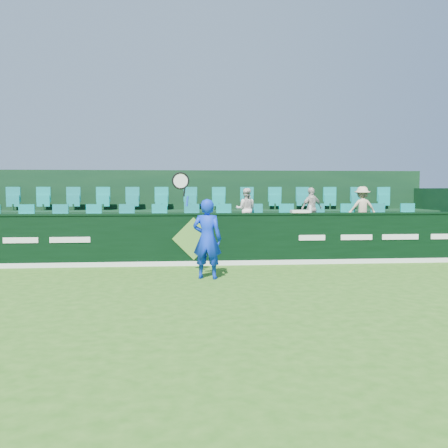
{
  "coord_description": "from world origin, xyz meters",
  "views": [
    {
      "loc": [
        -0.37,
        -8.84,
        1.97
      ],
      "look_at": [
        0.68,
        2.8,
        1.15
      ],
      "focal_mm": 40.0,
      "sensor_mm": 36.0,
      "label": 1
    }
  ],
  "objects": [
    {
      "name": "seat_row_front",
      "position": [
        0.0,
        5.5,
        1.1
      ],
      "size": [
        13.5,
        0.5,
        0.6
      ],
      "primitive_type": "cube",
      "color": "#0F9189",
      "rests_on": "stand_tier_front"
    },
    {
      "name": "spectator_left",
      "position": [
        1.52,
        5.12,
        1.4
      ],
      "size": [
        0.66,
        0.56,
        1.2
      ],
      "primitive_type": "imported",
      "rotation": [
        0.0,
        0.0,
        2.95
      ],
      "color": "white",
      "rests_on": "stand_tier_front"
    },
    {
      "name": "spectator_right",
      "position": [
        4.9,
        5.12,
        1.42
      ],
      "size": [
        0.83,
        0.52,
        1.24
      ],
      "primitive_type": "imported",
      "rotation": [
        0.0,
        0.0,
        3.07
      ],
      "color": "beige",
      "rests_on": "stand_tier_front"
    },
    {
      "name": "tennis_player",
      "position": [
        0.23,
        2.02,
        0.89
      ],
      "size": [
        1.15,
        0.58,
        2.36
      ],
      "color": "#0C2ED0",
      "rests_on": "ground"
    },
    {
      "name": "stand_rear",
      "position": [
        0.0,
        7.44,
        1.22
      ],
      "size": [
        16.0,
        4.1,
        2.6
      ],
      "color": "black",
      "rests_on": "ground"
    },
    {
      "name": "spectator_middle",
      "position": [
        3.41,
        5.12,
        1.41
      ],
      "size": [
        0.77,
        0.56,
        1.22
      ],
      "primitive_type": "imported",
      "rotation": [
        0.0,
        0.0,
        3.56
      ],
      "color": "beige",
      "rests_on": "stand_tier_front"
    },
    {
      "name": "towel",
      "position": [
        2.79,
        4.0,
        1.38
      ],
      "size": [
        0.46,
        0.3,
        0.07
      ],
      "primitive_type": "cube",
      "color": "white",
      "rests_on": "sponsor_hoarding"
    },
    {
      "name": "sponsor_hoarding",
      "position": [
        0.0,
        4.0,
        0.67
      ],
      "size": [
        16.0,
        0.25,
        1.35
      ],
      "color": "black",
      "rests_on": "ground"
    },
    {
      "name": "stand_tier_back",
      "position": [
        0.0,
        7.0,
        0.65
      ],
      "size": [
        16.0,
        1.8,
        1.3
      ],
      "primitive_type": "cube",
      "color": "black",
      "rests_on": "ground"
    },
    {
      "name": "seat_row_back",
      "position": [
        0.0,
        7.3,
        1.6
      ],
      "size": [
        13.5,
        0.5,
        0.6
      ],
      "primitive_type": "cube",
      "color": "#0F9189",
      "rests_on": "stand_tier_back"
    },
    {
      "name": "ground",
      "position": [
        0.0,
        0.0,
        0.0
      ],
      "size": [
        60.0,
        60.0,
        0.0
      ],
      "primitive_type": "plane",
      "color": "#2B6317",
      "rests_on": "ground"
    },
    {
      "name": "stand_tier_front",
      "position": [
        0.0,
        5.1,
        0.4
      ],
      "size": [
        16.0,
        2.0,
        0.8
      ],
      "primitive_type": "cube",
      "color": "black",
      "rests_on": "ground"
    },
    {
      "name": "drinks_bottle",
      "position": [
        3.08,
        4.0,
        1.45
      ],
      "size": [
        0.06,
        0.06,
        0.2
      ],
      "primitive_type": "cylinder",
      "color": "white",
      "rests_on": "sponsor_hoarding"
    }
  ]
}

